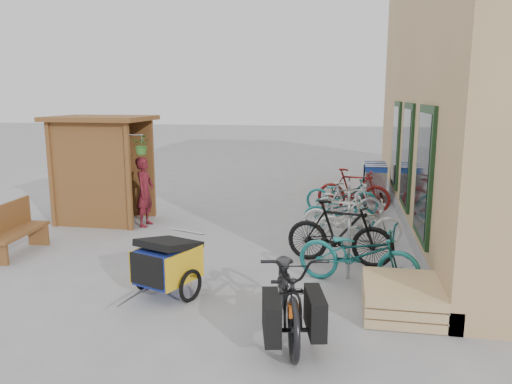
% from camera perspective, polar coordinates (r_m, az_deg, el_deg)
% --- Properties ---
extents(ground, '(80.00, 80.00, 0.00)m').
position_cam_1_polar(ground, '(8.67, -5.09, -8.26)').
color(ground, '#9A9A9D').
extents(kiosk, '(2.49, 1.65, 2.40)m').
position_cam_1_polar(kiosk, '(11.79, -17.52, 4.15)').
color(kiosk, brown).
rests_on(kiosk, ground).
extents(bike_rack, '(0.05, 5.35, 0.86)m').
position_cam_1_polar(bike_rack, '(10.55, 10.56, -2.00)').
color(bike_rack, '#A5A8AD').
rests_on(bike_rack, ground).
extents(pallet_stack, '(1.00, 1.20, 0.40)m').
position_cam_1_polar(pallet_stack, '(7.05, 16.30, -11.50)').
color(pallet_stack, tan).
rests_on(pallet_stack, ground).
extents(bench, '(0.57, 1.52, 0.94)m').
position_cam_1_polar(bench, '(10.06, -25.95, -3.78)').
color(bench, brown).
rests_on(bench, ground).
extents(shopping_carts, '(0.59, 1.98, 1.06)m').
position_cam_1_polar(shopping_carts, '(14.36, 13.36, 1.72)').
color(shopping_carts, silver).
rests_on(shopping_carts, ground).
extents(child_trailer, '(1.00, 1.53, 0.89)m').
position_cam_1_polar(child_trailer, '(7.35, -10.12, -7.90)').
color(child_trailer, navy).
rests_on(child_trailer, ground).
extents(cargo_bike, '(1.18, 2.24, 1.12)m').
position_cam_1_polar(cargo_bike, '(6.13, 3.84, -11.05)').
color(cargo_bike, black).
rests_on(cargo_bike, ground).
extents(person_kiosk, '(0.38, 0.57, 1.53)m').
position_cam_1_polar(person_kiosk, '(11.24, -12.57, 0.02)').
color(person_kiosk, maroon).
rests_on(person_kiosk, ground).
extents(bike_0, '(1.98, 1.15, 0.98)m').
position_cam_1_polar(bike_0, '(7.76, 11.56, -6.95)').
color(bike_0, '#1B6A6C').
rests_on(bike_0, ground).
extents(bike_1, '(1.91, 0.86, 1.11)m').
position_cam_1_polar(bike_1, '(8.64, 9.55, -4.60)').
color(bike_1, black).
rests_on(bike_1, ground).
extents(bike_2, '(1.68, 0.66, 0.87)m').
position_cam_1_polar(bike_2, '(9.87, 11.67, -3.43)').
color(bike_2, silver).
rests_on(bike_2, ground).
extents(bike_3, '(1.61, 0.70, 0.94)m').
position_cam_1_polar(bike_3, '(10.11, 9.63, -2.80)').
color(bike_3, silver).
rests_on(bike_3, ground).
extents(bike_4, '(1.53, 0.55, 0.80)m').
position_cam_1_polar(bike_4, '(10.88, 9.52, -2.20)').
color(bike_4, '#1B6A6C').
rests_on(bike_4, ground).
extents(bike_5, '(1.62, 0.67, 0.95)m').
position_cam_1_polar(bike_5, '(11.41, 10.56, -1.24)').
color(bike_5, silver).
rests_on(bike_5, ground).
extents(bike_6, '(1.86, 0.96, 0.93)m').
position_cam_1_polar(bike_6, '(12.28, 9.78, -0.38)').
color(bike_6, '#1B6A6C').
rests_on(bike_6, ground).
extents(bike_7, '(1.86, 0.80, 1.08)m').
position_cam_1_polar(bike_7, '(12.55, 11.10, 0.17)').
color(bike_7, maroon).
rests_on(bike_7, ground).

